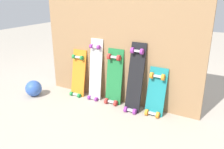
# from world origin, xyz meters

# --- Properties ---
(ground_plane) EXTENTS (12.00, 12.00, 0.00)m
(ground_plane) POSITION_xyz_m (0.00, 0.00, 0.00)
(ground_plane) COLOR #A89E8E
(plywood_wall_panel) EXTENTS (1.93, 0.04, 1.78)m
(plywood_wall_panel) POSITION_xyz_m (0.00, 0.07, 0.89)
(plywood_wall_panel) COLOR #99724C
(plywood_wall_panel) RESTS_ON ground
(skateboard_orange) EXTENTS (0.19, 0.18, 0.65)m
(skateboard_orange) POSITION_xyz_m (-0.51, -0.02, 0.25)
(skateboard_orange) COLOR orange
(skateboard_orange) RESTS_ON ground
(skateboard_white) EXTENTS (0.16, 0.16, 0.81)m
(skateboard_white) POSITION_xyz_m (-0.26, -0.01, 0.33)
(skateboard_white) COLOR silver
(skateboard_white) RESTS_ON ground
(skateboard_green) EXTENTS (0.20, 0.16, 0.71)m
(skateboard_green) POSITION_xyz_m (-0.01, -0.01, 0.29)
(skateboard_green) COLOR #1E7238
(skateboard_green) RESTS_ON ground
(skateboard_black) EXTENTS (0.17, 0.23, 0.81)m
(skateboard_black) POSITION_xyz_m (0.27, -0.05, 0.34)
(skateboard_black) COLOR black
(skateboard_black) RESTS_ON ground
(skateboard_teal) EXTENTS (0.20, 0.19, 0.57)m
(skateboard_teal) POSITION_xyz_m (0.51, -0.03, 0.22)
(skateboard_teal) COLOR #197A7F
(skateboard_teal) RESTS_ON ground
(rubber_ball) EXTENTS (0.20, 0.20, 0.20)m
(rubber_ball) POSITION_xyz_m (-0.98, -0.34, 0.10)
(rubber_ball) COLOR #3359B2
(rubber_ball) RESTS_ON ground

